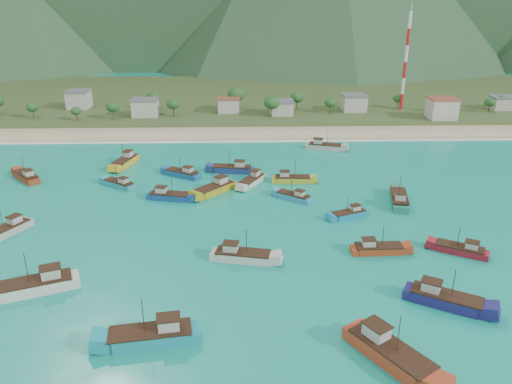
{
  "coord_description": "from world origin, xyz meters",
  "views": [
    {
      "loc": [
        2.31,
        -85.46,
        44.42
      ],
      "look_at": [
        5.36,
        18.0,
        3.0
      ],
      "focal_mm": 35.0,
      "sensor_mm": 36.0,
      "label": 1
    }
  ],
  "objects_px": {
    "boat_9": "(232,169)",
    "boat_22": "(292,180)",
    "boat_19": "(37,286)",
    "boat_8": "(215,189)",
    "boat_15": "(399,200)",
    "boat_28": "(461,250)",
    "boat_16": "(324,147)",
    "boat_33": "(183,174)",
    "radio_tower": "(406,62)",
    "boat_3": "(125,162)",
    "boat_6": "(153,337)",
    "boat_18": "(349,214)",
    "boat_7": "(26,177)",
    "boat_29": "(378,250)",
    "boat_2": "(119,184)",
    "boat_4": "(169,197)",
    "boat_23": "(252,181)",
    "boat_25": "(389,353)",
    "boat_11": "(242,256)",
    "boat_17": "(8,230)",
    "boat_14": "(444,300)",
    "boat_13": "(294,197)"
  },
  "relations": [
    {
      "from": "boat_3",
      "to": "boat_19",
      "type": "relative_size",
      "value": 0.9
    },
    {
      "from": "boat_7",
      "to": "boat_15",
      "type": "height_order",
      "value": "boat_15"
    },
    {
      "from": "boat_9",
      "to": "boat_18",
      "type": "relative_size",
      "value": 1.33
    },
    {
      "from": "boat_6",
      "to": "boat_29",
      "type": "xyz_separation_m",
      "value": [
        37.15,
        24.23,
        -0.31
      ]
    },
    {
      "from": "boat_2",
      "to": "boat_7",
      "type": "height_order",
      "value": "boat_7"
    },
    {
      "from": "boat_28",
      "to": "boat_8",
      "type": "bearing_deg",
      "value": 85.77
    },
    {
      "from": "boat_33",
      "to": "boat_16",
      "type": "bearing_deg",
      "value": -29.15
    },
    {
      "from": "boat_3",
      "to": "boat_14",
      "type": "height_order",
      "value": "boat_14"
    },
    {
      "from": "boat_29",
      "to": "boat_6",
      "type": "bearing_deg",
      "value": -57.82
    },
    {
      "from": "boat_9",
      "to": "boat_19",
      "type": "height_order",
      "value": "boat_19"
    },
    {
      "from": "boat_8",
      "to": "boat_15",
      "type": "bearing_deg",
      "value": -148.31
    },
    {
      "from": "boat_7",
      "to": "boat_2",
      "type": "bearing_deg",
      "value": -55.68
    },
    {
      "from": "boat_23",
      "to": "boat_19",
      "type": "bearing_deg",
      "value": 81.87
    },
    {
      "from": "boat_19",
      "to": "boat_16",
      "type": "bearing_deg",
      "value": -58.66
    },
    {
      "from": "boat_8",
      "to": "boat_33",
      "type": "xyz_separation_m",
      "value": [
        -8.95,
        11.53,
        -0.18
      ]
    },
    {
      "from": "boat_9",
      "to": "boat_25",
      "type": "height_order",
      "value": "boat_25"
    },
    {
      "from": "boat_6",
      "to": "boat_13",
      "type": "relative_size",
      "value": 1.52
    },
    {
      "from": "radio_tower",
      "to": "boat_6",
      "type": "bearing_deg",
      "value": -118.75
    },
    {
      "from": "boat_2",
      "to": "boat_29",
      "type": "height_order",
      "value": "boat_29"
    },
    {
      "from": "boat_2",
      "to": "boat_16",
      "type": "height_order",
      "value": "boat_16"
    },
    {
      "from": "boat_29",
      "to": "boat_4",
      "type": "bearing_deg",
      "value": -123.67
    },
    {
      "from": "boat_7",
      "to": "boat_25",
      "type": "distance_m",
      "value": 101.6
    },
    {
      "from": "boat_15",
      "to": "boat_22",
      "type": "bearing_deg",
      "value": 159.61
    },
    {
      "from": "boat_33",
      "to": "radio_tower",
      "type": "bearing_deg",
      "value": -16.47
    },
    {
      "from": "boat_3",
      "to": "boat_29",
      "type": "relative_size",
      "value": 1.23
    },
    {
      "from": "boat_9",
      "to": "boat_22",
      "type": "height_order",
      "value": "boat_9"
    },
    {
      "from": "boat_6",
      "to": "boat_17",
      "type": "relative_size",
      "value": 1.22
    },
    {
      "from": "radio_tower",
      "to": "boat_6",
      "type": "height_order",
      "value": "radio_tower"
    },
    {
      "from": "boat_29",
      "to": "boat_25",
      "type": "bearing_deg",
      "value": -12.54
    },
    {
      "from": "boat_4",
      "to": "boat_11",
      "type": "distance_m",
      "value": 33.3
    },
    {
      "from": "boat_15",
      "to": "boat_25",
      "type": "height_order",
      "value": "boat_25"
    },
    {
      "from": "boat_19",
      "to": "boat_22",
      "type": "bearing_deg",
      "value": -64.6
    },
    {
      "from": "boat_3",
      "to": "boat_18",
      "type": "bearing_deg",
      "value": 161.08
    },
    {
      "from": "boat_4",
      "to": "boat_9",
      "type": "distance_m",
      "value": 23.28
    },
    {
      "from": "boat_4",
      "to": "boat_14",
      "type": "height_order",
      "value": "boat_14"
    },
    {
      "from": "boat_25",
      "to": "boat_33",
      "type": "height_order",
      "value": "boat_25"
    },
    {
      "from": "boat_11",
      "to": "boat_13",
      "type": "bearing_deg",
      "value": 168.31
    },
    {
      "from": "boat_2",
      "to": "boat_18",
      "type": "distance_m",
      "value": 56.47
    },
    {
      "from": "radio_tower",
      "to": "boat_11",
      "type": "xyz_separation_m",
      "value": [
        -63.16,
        -115.23,
        -19.11
      ]
    },
    {
      "from": "boat_14",
      "to": "boat_33",
      "type": "bearing_deg",
      "value": -111.48
    },
    {
      "from": "boat_9",
      "to": "boat_13",
      "type": "distance_m",
      "value": 24.01
    },
    {
      "from": "boat_11",
      "to": "boat_28",
      "type": "xyz_separation_m",
      "value": [
        40.09,
        1.35,
        -0.15
      ]
    },
    {
      "from": "radio_tower",
      "to": "boat_18",
      "type": "height_order",
      "value": "radio_tower"
    },
    {
      "from": "boat_7",
      "to": "boat_29",
      "type": "height_order",
      "value": "boat_7"
    },
    {
      "from": "boat_6",
      "to": "boat_18",
      "type": "xyz_separation_m",
      "value": [
        35.22,
        40.23,
        -0.46
      ]
    },
    {
      "from": "boat_15",
      "to": "boat_23",
      "type": "relative_size",
      "value": 1.2
    },
    {
      "from": "boat_8",
      "to": "boat_19",
      "type": "xyz_separation_m",
      "value": [
        -26.45,
        -41.74,
        0.12
      ]
    },
    {
      "from": "boat_25",
      "to": "boat_7",
      "type": "bearing_deg",
      "value": -76.65
    },
    {
      "from": "radio_tower",
      "to": "boat_23",
      "type": "height_order",
      "value": "radio_tower"
    },
    {
      "from": "radio_tower",
      "to": "boat_15",
      "type": "bearing_deg",
      "value": -106.94
    }
  ]
}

